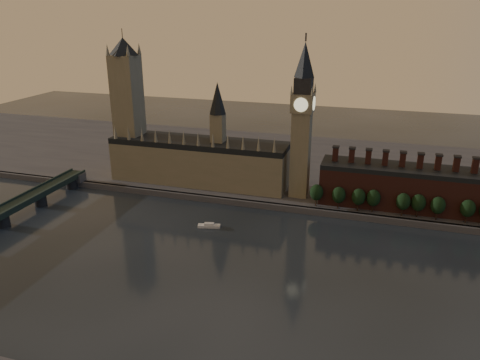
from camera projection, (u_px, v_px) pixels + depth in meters
The scene contains 15 objects.
ground at pixel (238, 281), 227.85m from camera, with size 900.00×900.00×0.00m, color black.
north_bank at pixel (301, 166), 387.09m from camera, with size 900.00×182.00×4.00m.
palace_of_westminster at pixel (200, 159), 341.16m from camera, with size 130.00×30.30×74.00m.
victoria_tower at pixel (128, 104), 343.46m from camera, with size 24.00×24.00×108.00m.
big_ben at pixel (302, 120), 304.33m from camera, with size 15.00×15.00×107.00m.
chimney_block at pixel (408, 187), 298.72m from camera, with size 110.00×25.00×37.00m.
embankment_tree_0 at pixel (316, 192), 301.38m from camera, with size 8.60×8.60×14.88m.
embankment_tree_1 at pixel (339, 195), 297.21m from camera, with size 8.60×8.60×14.88m.
embankment_tree_2 at pixel (359, 197), 294.31m from camera, with size 8.60×8.60×14.88m.
embankment_tree_3 at pixel (373, 198), 292.57m from camera, with size 8.60×8.60×14.88m.
embankment_tree_4 at pixel (403, 202), 287.10m from camera, with size 8.60×8.60×14.88m.
embankment_tree_5 at pixel (418, 203), 285.38m from camera, with size 8.60×8.60×14.88m.
embankment_tree_6 at pixel (438, 205), 281.52m from camera, with size 8.60×8.60×14.88m.
embankment_tree_7 at pixel (468, 208), 277.30m from camera, with size 8.60×8.60×14.88m.
river_boat at pixel (209, 226), 283.80m from camera, with size 14.10×6.97×2.71m.
Camera 1 is at (58.12, -188.07, 124.93)m, focal length 35.00 mm.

